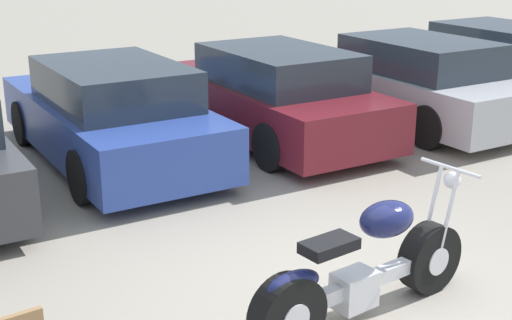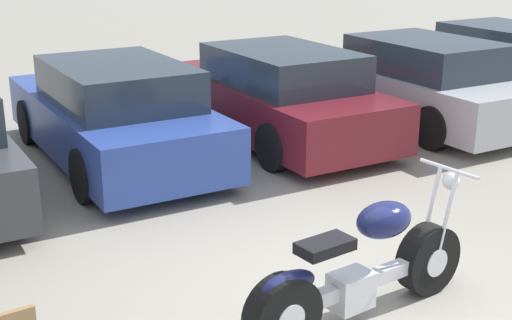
# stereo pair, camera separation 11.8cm
# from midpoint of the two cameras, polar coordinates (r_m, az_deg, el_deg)

# --- Properties ---
(ground_plane) EXTENTS (60.00, 60.00, 0.00)m
(ground_plane) POSITION_cam_midpoint_polar(r_m,az_deg,el_deg) (6.17, 8.56, -11.65)
(ground_plane) COLOR gray
(motorcycle) EXTENTS (2.23, 0.63, 1.11)m
(motorcycle) POSITION_cam_midpoint_polar(r_m,az_deg,el_deg) (5.81, 8.86, -8.84)
(motorcycle) COLOR black
(motorcycle) RESTS_ON ground_plane
(parked_car_blue) EXTENTS (1.86, 4.48, 1.38)m
(parked_car_blue) POSITION_cam_midpoint_polar(r_m,az_deg,el_deg) (9.79, -10.94, 3.62)
(parked_car_blue) COLOR #2D479E
(parked_car_blue) RESTS_ON ground_plane
(parked_car_maroon) EXTENTS (1.86, 4.48, 1.38)m
(parked_car_maroon) POSITION_cam_midpoint_polar(r_m,az_deg,el_deg) (10.72, 1.87, 5.18)
(parked_car_maroon) COLOR maroon
(parked_car_maroon) RESTS_ON ground_plane
(parked_car_silver) EXTENTS (1.86, 4.48, 1.38)m
(parked_car_silver) POSITION_cam_midpoint_polar(r_m,az_deg,el_deg) (11.94, 12.96, 6.05)
(parked_car_silver) COLOR #BCBCC1
(parked_car_silver) RESTS_ON ground_plane
(parked_car_white) EXTENTS (1.86, 4.48, 1.38)m
(parked_car_white) POSITION_cam_midpoint_polar(r_m,az_deg,el_deg) (14.00, 19.27, 7.22)
(parked_car_white) COLOR white
(parked_car_white) RESTS_ON ground_plane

